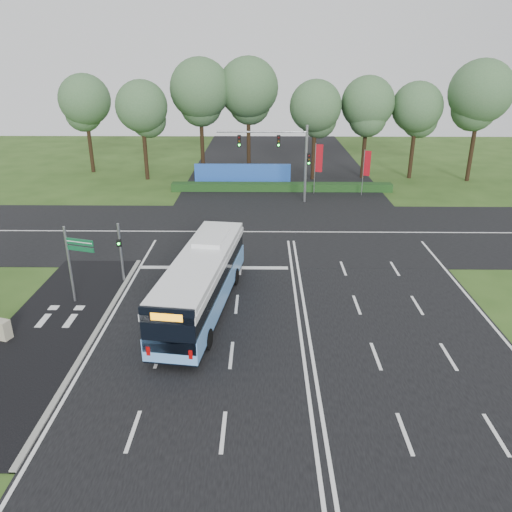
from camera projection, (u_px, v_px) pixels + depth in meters
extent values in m
plane|color=#2B4818|center=(297.00, 305.00, 27.41)|extent=(120.00, 120.00, 0.00)
cube|color=black|center=(297.00, 305.00, 27.40)|extent=(20.00, 120.00, 0.04)
cube|color=black|center=(287.00, 232.00, 38.51)|extent=(120.00, 14.00, 0.05)
cube|color=black|center=(49.00, 331.00, 24.77)|extent=(5.00, 18.00, 0.06)
cube|color=gray|center=(97.00, 331.00, 24.73)|extent=(0.25, 18.00, 0.12)
cube|color=#66A3ED|center=(203.00, 292.00, 26.55)|extent=(3.97, 11.99, 1.08)
cube|color=black|center=(203.00, 300.00, 26.73)|extent=(3.93, 11.93, 0.29)
cube|color=black|center=(202.00, 275.00, 26.18)|extent=(3.85, 11.80, 0.93)
cube|color=white|center=(201.00, 265.00, 25.96)|extent=(3.97, 11.99, 0.34)
cube|color=white|center=(201.00, 259.00, 25.83)|extent=(3.86, 11.52, 0.34)
cube|color=white|center=(212.00, 238.00, 27.96)|extent=(1.94, 3.12, 0.25)
cube|color=black|center=(168.00, 331.00, 20.82)|extent=(2.37, 0.43, 2.16)
cube|color=orange|center=(167.00, 317.00, 20.53)|extent=(1.37, 0.24, 0.34)
cylinder|color=black|center=(198.00, 274.00, 29.96)|extent=(0.41, 1.05, 1.02)
cylinder|color=black|center=(235.00, 277.00, 29.66)|extent=(0.41, 1.05, 1.02)
cylinder|color=black|center=(160.00, 335.00, 23.49)|extent=(0.41, 1.05, 1.02)
cylinder|color=black|center=(208.00, 339.00, 23.18)|extent=(0.41, 1.05, 1.02)
cylinder|color=gray|center=(121.00, 253.00, 29.63)|extent=(0.15, 0.15, 3.68)
cube|color=black|center=(119.00, 243.00, 29.21)|extent=(0.33, 0.26, 0.42)
sphere|color=#19F233|center=(119.00, 244.00, 29.12)|extent=(0.15, 0.15, 0.15)
cylinder|color=gray|center=(70.00, 265.00, 26.93)|extent=(0.13, 0.13, 4.44)
cube|color=#0E4F2C|center=(79.00, 242.00, 26.15)|extent=(1.61, 0.54, 0.33)
cube|color=#0E4F2C|center=(80.00, 249.00, 26.30)|extent=(1.61, 0.54, 0.24)
cube|color=white|center=(79.00, 242.00, 26.12)|extent=(1.49, 0.46, 0.04)
cube|color=#AAA389|center=(3.00, 330.00, 23.92)|extent=(0.74, 0.67, 1.02)
cylinder|color=gray|center=(315.00, 169.00, 48.13)|extent=(0.08, 0.08, 4.95)
cube|color=maroon|center=(319.00, 158.00, 47.68)|extent=(0.66, 0.14, 2.64)
cylinder|color=gray|center=(363.00, 173.00, 47.67)|extent=(0.07, 0.07, 4.45)
cube|color=maroon|center=(367.00, 163.00, 47.20)|extent=(0.56, 0.27, 2.38)
cylinder|color=gray|center=(306.00, 165.00, 45.04)|extent=(0.24, 0.24, 7.00)
cylinder|color=gray|center=(262.00, 132.00, 44.00)|extent=(8.00, 0.16, 0.16)
cube|color=black|center=(279.00, 141.00, 44.28)|extent=(0.32, 0.28, 1.05)
cube|color=black|center=(239.00, 141.00, 44.32)|extent=(0.32, 0.28, 1.05)
cube|color=black|center=(309.00, 159.00, 44.85)|extent=(0.32, 0.28, 1.05)
cube|color=#133513|center=(282.00, 187.00, 49.94)|extent=(22.00, 1.20, 0.80)
cube|color=#204FB0|center=(243.00, 174.00, 52.04)|extent=(10.00, 0.30, 2.20)
cylinder|color=black|center=(89.00, 139.00, 56.71)|extent=(0.44, 0.44, 7.66)
sphere|color=#395F37|center=(85.00, 100.00, 55.11)|extent=(5.64, 5.64, 5.64)
cylinder|color=black|center=(145.00, 145.00, 53.43)|extent=(0.44, 0.44, 7.33)
sphere|color=#395F37|center=(142.00, 106.00, 51.90)|extent=(5.40, 5.40, 5.40)
cylinder|color=black|center=(202.00, 135.00, 55.37)|extent=(0.44, 0.44, 8.85)
sphere|color=#395F37|center=(200.00, 89.00, 53.52)|extent=(6.52, 6.52, 6.52)
cylinder|color=black|center=(249.00, 133.00, 56.22)|extent=(0.44, 0.44, 8.90)
sphere|color=#395F37|center=(248.00, 88.00, 54.36)|extent=(6.56, 6.56, 6.56)
cylinder|color=black|center=(314.00, 146.00, 53.31)|extent=(0.44, 0.44, 7.35)
sphere|color=#395F37|center=(316.00, 106.00, 51.77)|extent=(5.42, 5.42, 5.42)
cylinder|color=black|center=(364.00, 143.00, 54.00)|extent=(0.44, 0.44, 7.60)
sphere|color=#395F37|center=(368.00, 103.00, 52.41)|extent=(5.60, 5.60, 5.60)
cylinder|color=black|center=(413.00, 145.00, 54.00)|extent=(0.44, 0.44, 7.20)
sphere|color=#395F37|center=(417.00, 107.00, 52.49)|extent=(5.31, 5.31, 5.31)
cylinder|color=black|center=(473.00, 140.00, 52.49)|extent=(0.44, 0.44, 8.77)
sphere|color=#395F37|center=(481.00, 92.00, 50.66)|extent=(6.46, 6.46, 6.46)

